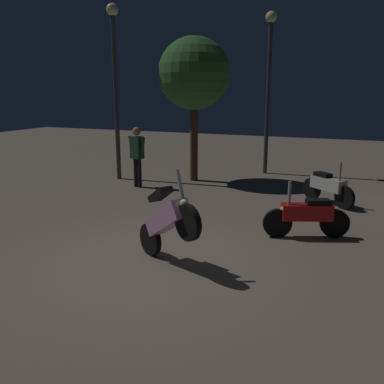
# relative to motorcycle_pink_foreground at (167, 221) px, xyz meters

# --- Properties ---
(ground_plane) EXTENTS (40.00, 40.00, 0.00)m
(ground_plane) POSITION_rel_motorcycle_pink_foreground_xyz_m (-0.26, 0.04, -0.74)
(ground_plane) COLOR #756656
(motorcycle_pink_foreground) EXTENTS (1.48, 0.93, 1.63)m
(motorcycle_pink_foreground) POSITION_rel_motorcycle_pink_foreground_xyz_m (0.00, 0.00, 0.00)
(motorcycle_pink_foreground) COLOR black
(motorcycle_pink_foreground) RESTS_ON ground_plane
(motorcycle_red_parked_left) EXTENTS (1.58, 0.71, 1.11)m
(motorcycle_red_parked_left) POSITION_rel_motorcycle_pink_foreground_xyz_m (1.87, 2.23, -0.31)
(motorcycle_red_parked_left) COLOR black
(motorcycle_red_parked_left) RESTS_ON ground_plane
(motorcycle_white_parked_right) EXTENTS (1.35, 1.13, 1.11)m
(motorcycle_white_parked_right) POSITION_rel_motorcycle_pink_foreground_xyz_m (2.00, 4.97, -0.31)
(motorcycle_white_parked_right) COLOR black
(motorcycle_white_parked_right) RESTS_ON ground_plane
(person_rider_beside) EXTENTS (0.66, 0.33, 1.75)m
(person_rider_beside) POSITION_rel_motorcycle_pink_foreground_xyz_m (-3.31, 4.76, 0.31)
(person_rider_beside) COLOR black
(person_rider_beside) RESTS_ON ground_plane
(streetlamp_near) EXTENTS (0.36, 0.36, 5.20)m
(streetlamp_near) POSITION_rel_motorcycle_pink_foreground_xyz_m (-0.37, 8.32, 2.54)
(streetlamp_near) COLOR #38383D
(streetlamp_near) RESTS_ON ground_plane
(streetlamp_far) EXTENTS (0.36, 0.36, 5.26)m
(streetlamp_far) POSITION_rel_motorcycle_pink_foreground_xyz_m (-4.48, 5.58, 2.57)
(streetlamp_far) COLOR #38383D
(streetlamp_far) RESTS_ON ground_plane
(tree_left_bg) EXTENTS (2.16, 2.16, 4.34)m
(tree_left_bg) POSITION_rel_motorcycle_pink_foreground_xyz_m (-2.16, 6.28, 2.49)
(tree_left_bg) COLOR #4C331E
(tree_left_bg) RESTS_ON ground_plane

